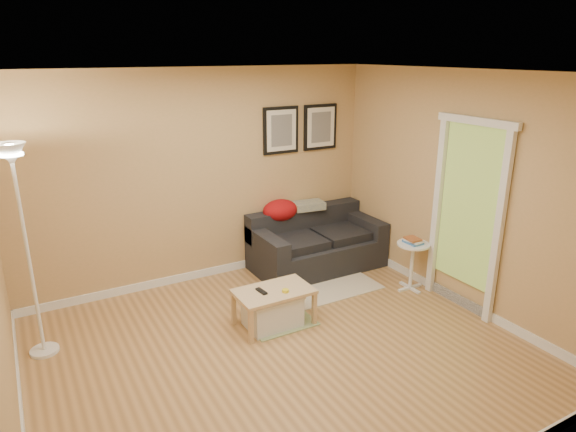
# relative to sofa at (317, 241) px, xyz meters

# --- Properties ---
(floor) EXTENTS (4.50, 4.50, 0.00)m
(floor) POSITION_rel_sofa_xyz_m (-1.38, -1.53, -0.38)
(floor) COLOR #B5854D
(floor) RESTS_ON ground
(ceiling) EXTENTS (4.50, 4.50, 0.00)m
(ceiling) POSITION_rel_sofa_xyz_m (-1.38, -1.53, 2.23)
(ceiling) COLOR white
(ceiling) RESTS_ON wall_back
(wall_back) EXTENTS (4.50, 0.00, 4.50)m
(wall_back) POSITION_rel_sofa_xyz_m (-1.38, 0.47, 0.92)
(wall_back) COLOR tan
(wall_back) RESTS_ON ground
(wall_front) EXTENTS (4.50, 0.00, 4.50)m
(wall_front) POSITION_rel_sofa_xyz_m (-1.38, -3.53, 0.92)
(wall_front) COLOR tan
(wall_front) RESTS_ON ground
(wall_right) EXTENTS (0.00, 4.00, 4.00)m
(wall_right) POSITION_rel_sofa_xyz_m (0.87, -1.53, 0.92)
(wall_right) COLOR tan
(wall_right) RESTS_ON ground
(baseboard_back) EXTENTS (4.50, 0.02, 0.10)m
(baseboard_back) POSITION_rel_sofa_xyz_m (-1.38, 0.46, -0.33)
(baseboard_back) COLOR white
(baseboard_back) RESTS_ON ground
(baseboard_left) EXTENTS (0.02, 4.00, 0.10)m
(baseboard_left) POSITION_rel_sofa_xyz_m (-3.62, -1.53, -0.33)
(baseboard_left) COLOR white
(baseboard_left) RESTS_ON ground
(baseboard_right) EXTENTS (0.02, 4.00, 0.10)m
(baseboard_right) POSITION_rel_sofa_xyz_m (0.86, -1.53, -0.33)
(baseboard_right) COLOR white
(baseboard_right) RESTS_ON ground
(sofa) EXTENTS (1.70, 0.90, 0.75)m
(sofa) POSITION_rel_sofa_xyz_m (0.00, 0.00, 0.00)
(sofa) COLOR black
(sofa) RESTS_ON ground
(red_throw) EXTENTS (0.48, 0.36, 0.28)m
(red_throw) POSITION_rel_sofa_xyz_m (-0.38, 0.33, 0.40)
(red_throw) COLOR #AB0F15
(red_throw) RESTS_ON sofa
(plaid_throw) EXTENTS (0.45, 0.32, 0.10)m
(plaid_throw) POSITION_rel_sofa_xyz_m (0.04, 0.31, 0.41)
(plaid_throw) COLOR #CDC777
(plaid_throw) RESTS_ON sofa
(framed_print_left) EXTENTS (0.50, 0.04, 0.60)m
(framed_print_left) POSITION_rel_sofa_xyz_m (-0.30, 0.45, 1.43)
(framed_print_left) COLOR black
(framed_print_left) RESTS_ON wall_back
(framed_print_right) EXTENTS (0.50, 0.04, 0.60)m
(framed_print_right) POSITION_rel_sofa_xyz_m (0.30, 0.45, 1.43)
(framed_print_right) COLOR black
(framed_print_right) RESTS_ON wall_back
(area_rug) EXTENTS (1.25, 0.85, 0.01)m
(area_rug) POSITION_rel_sofa_xyz_m (-0.23, -0.53, -0.37)
(area_rug) COLOR beige
(area_rug) RESTS_ON ground
(green_runner) EXTENTS (0.70, 0.50, 0.01)m
(green_runner) POSITION_rel_sofa_xyz_m (-1.13, -1.05, -0.37)
(green_runner) COLOR #668C4C
(green_runner) RESTS_ON ground
(coffee_table) EXTENTS (0.90, 0.69, 0.40)m
(coffee_table) POSITION_rel_sofa_xyz_m (-1.20, -1.04, -0.17)
(coffee_table) COLOR tan
(coffee_table) RESTS_ON ground
(remote_control) EXTENTS (0.07, 0.16, 0.02)m
(remote_control) POSITION_rel_sofa_xyz_m (-1.33, -1.02, 0.04)
(remote_control) COLOR black
(remote_control) RESTS_ON coffee_table
(tape_roll) EXTENTS (0.07, 0.07, 0.03)m
(tape_roll) POSITION_rel_sofa_xyz_m (-1.12, -1.14, 0.04)
(tape_roll) COLOR yellow
(tape_roll) RESTS_ON coffee_table
(storage_bin) EXTENTS (0.57, 0.42, 0.35)m
(storage_bin) POSITION_rel_sofa_xyz_m (-1.23, -1.05, -0.20)
(storage_bin) COLOR white
(storage_bin) RESTS_ON ground
(side_table) EXTENTS (0.39, 0.39, 0.59)m
(side_table) POSITION_rel_sofa_xyz_m (0.64, -1.11, -0.08)
(side_table) COLOR white
(side_table) RESTS_ON ground
(book_stack) EXTENTS (0.22, 0.25, 0.07)m
(book_stack) POSITION_rel_sofa_xyz_m (0.64, -1.10, 0.25)
(book_stack) COLOR #3669A4
(book_stack) RESTS_ON side_table
(floor_lamp) EXTENTS (0.27, 0.27, 2.04)m
(floor_lamp) POSITION_rel_sofa_xyz_m (-3.38, -0.41, 0.59)
(floor_lamp) COLOR white
(floor_lamp) RESTS_ON ground
(doorway) EXTENTS (0.12, 1.01, 2.13)m
(doorway) POSITION_rel_sofa_xyz_m (0.82, -1.68, 0.65)
(doorway) COLOR white
(doorway) RESTS_ON ground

